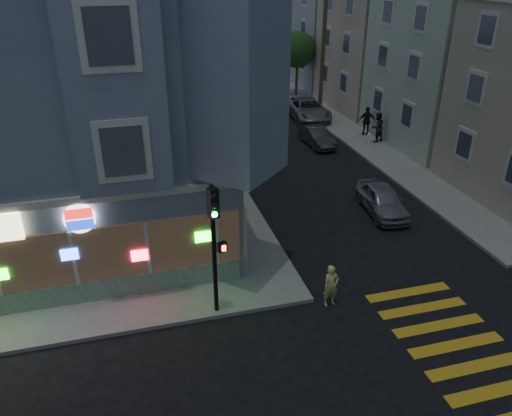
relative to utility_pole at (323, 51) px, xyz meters
name	(u,v)px	position (x,y,z in m)	size (l,w,h in m)	color
ground	(245,358)	(-12.00, -24.00, -4.80)	(120.00, 120.00, 0.00)	black
sidewalk_ne	(451,107)	(11.00, -1.00, -4.72)	(24.00, 42.00, 0.15)	gray
corner_building	(37,94)	(-18.00, -13.02, 1.02)	(14.60, 14.60, 11.40)	gray
row_house_b	(485,56)	(7.50, -8.00, 0.60)	(12.00, 8.60, 10.50)	beige
row_house_c	(407,46)	(7.50, 1.00, -0.15)	(12.00, 8.60, 9.00)	#C4B497
row_house_d	(358,24)	(7.50, 10.00, 0.60)	(12.00, 8.60, 10.50)	#AEAABC
utility_pole	(323,51)	(0.00, 0.00, 0.00)	(2.20, 0.30, 9.00)	#4C3826
street_tree_near	(298,50)	(0.20, 6.00, -0.86)	(3.00, 3.00, 5.30)	#4C3826
street_tree_far	(270,37)	(0.20, 14.00, -0.86)	(3.00, 3.00, 5.30)	#4C3826
running_child	(331,286)	(-8.50, -22.23, -4.02)	(0.56, 0.37, 1.55)	#E8EB78
pedestrian_a	(377,127)	(1.00, -7.31, -3.69)	(0.93, 0.73, 1.92)	black
pedestrian_b	(367,121)	(1.00, -5.85, -3.69)	(1.12, 0.47, 1.91)	black
parked_car_a	(382,200)	(-3.40, -16.33, -4.14)	(1.55, 3.86, 1.31)	#96979C
parked_car_b	(317,137)	(-2.84, -6.59, -4.21)	(1.24, 3.57, 1.18)	#393B3F
parked_car_c	(262,95)	(-3.40, 4.38, -4.07)	(2.03, 5.00, 1.45)	#58141A
parked_car_d	(308,109)	(-1.30, -0.82, -4.05)	(2.48, 5.39, 1.50)	gray
traffic_signal	(214,231)	(-12.38, -21.82, -1.53)	(0.59, 0.52, 4.61)	black
fire_hydrant	(369,138)	(0.26, -7.68, -4.26)	(0.43, 0.25, 0.74)	white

